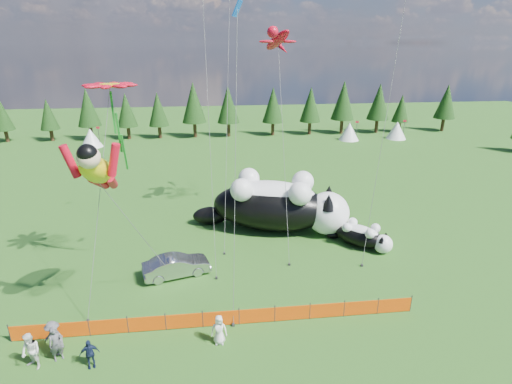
% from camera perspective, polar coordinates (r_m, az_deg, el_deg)
% --- Properties ---
extents(ground, '(160.00, 160.00, 0.00)m').
position_cam_1_polar(ground, '(25.84, -5.21, -14.32)').
color(ground, '#0F3D0B').
rests_on(ground, ground).
extents(safety_fence, '(22.06, 0.06, 1.10)m').
position_cam_1_polar(safety_fence, '(23.12, -5.02, -17.52)').
color(safety_fence, '#262626').
rests_on(safety_fence, ground).
extents(tree_line, '(90.00, 4.00, 8.00)m').
position_cam_1_polar(tree_line, '(67.09, -6.50, 11.19)').
color(tree_line, black).
rests_on(tree_line, ground).
extents(festival_tents, '(50.00, 3.20, 2.80)m').
position_cam_1_polar(festival_tents, '(63.65, 3.69, 8.39)').
color(festival_tents, white).
rests_on(festival_tents, ground).
extents(cat_large, '(12.90, 7.30, 4.76)m').
position_cam_1_polar(cat_large, '(32.95, 3.21, -1.73)').
color(cat_large, black).
rests_on(cat_large, ground).
extents(cat_small, '(4.27, 4.07, 1.90)m').
position_cam_1_polar(cat_small, '(31.72, 14.99, -6.07)').
color(cat_small, black).
rests_on(cat_small, ground).
extents(car, '(4.68, 2.67, 1.46)m').
position_cam_1_polar(car, '(27.67, -11.28, -10.30)').
color(car, '#B1B1B6').
rests_on(car, ground).
extents(spectator_a, '(0.81, 0.71, 1.87)m').
position_cam_1_polar(spectator_a, '(23.03, -26.63, -18.81)').
color(spectator_a, '#515055').
rests_on(spectator_a, ground).
extents(spectator_b, '(1.10, 0.97, 1.95)m').
position_cam_1_polar(spectator_b, '(23.04, -29.48, -19.24)').
color(spectator_b, silver).
rests_on(spectator_b, ground).
extents(spectator_c, '(1.00, 0.67, 1.55)m').
position_cam_1_polar(spectator_c, '(22.08, -22.68, -20.54)').
color(spectator_c, '#16203D').
rests_on(spectator_c, ground).
extents(spectator_d, '(1.39, 1.19, 1.92)m').
position_cam_1_polar(spectator_d, '(23.39, -26.89, -18.13)').
color(spectator_d, '#515055').
rests_on(spectator_d, ground).
extents(spectator_e, '(0.85, 0.58, 1.67)m').
position_cam_1_polar(spectator_e, '(21.87, -5.30, -19.00)').
color(spectator_e, silver).
rests_on(spectator_e, ground).
extents(superhero_kite, '(4.92, 5.89, 11.26)m').
position_cam_1_polar(superhero_kite, '(21.35, -21.77, 2.93)').
color(superhero_kite, '#D8C60B').
rests_on(superhero_kite, ground).
extents(gecko_kite, '(4.14, 11.96, 17.20)m').
position_cam_1_polar(gecko_kite, '(33.37, 3.08, 20.82)').
color(gecko_kite, red).
rests_on(gecko_kite, ground).
extents(flower_kite, '(3.52, 6.41, 13.27)m').
position_cam_1_polar(flower_kite, '(24.75, -20.14, 13.72)').
color(flower_kite, red).
rests_on(flower_kite, ground).
extents(diamond_kite_c, '(1.10, 4.03, 17.16)m').
position_cam_1_polar(diamond_kite_c, '(21.45, -2.71, 22.97)').
color(diamond_kite_c, blue).
rests_on(diamond_kite_c, ground).
extents(diamond_kite_d, '(1.84, 8.66, 20.42)m').
position_cam_1_polar(diamond_kite_d, '(34.12, -3.80, 25.27)').
color(diamond_kite_d, '#0D9D8E').
rests_on(diamond_kite_d, ground).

